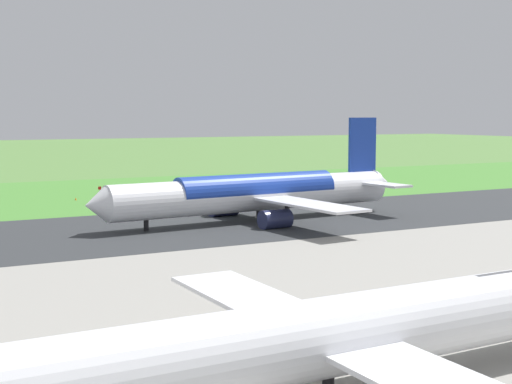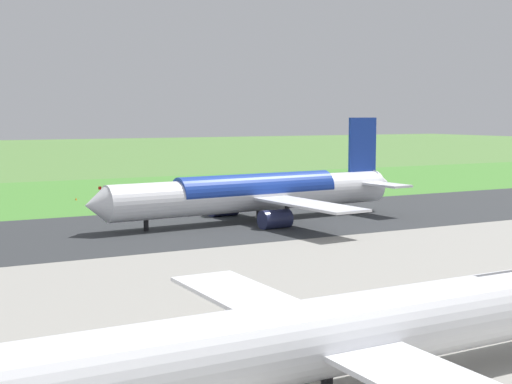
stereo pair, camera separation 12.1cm
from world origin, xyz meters
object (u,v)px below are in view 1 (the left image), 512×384
Objects in this scene: airliner_main at (258,193)px; traffic_cone_orange at (76,199)px; airliner_parked_mid at (333,334)px; no_stopping_sign at (100,192)px.

traffic_cone_orange is (18.06, -40.08, -4.08)m from airliner_main.
airliner_main is 1.15× the size of airliner_parked_mid.
traffic_cone_orange is at bearing -7.11° from no_stopping_sign.
airliner_main is at bearing -114.61° from airliner_parked_mid.
airliner_parked_mid is 85.86× the size of traffic_cone_orange.
airliner_parked_mid reaches higher than no_stopping_sign.
no_stopping_sign is at bearing 172.89° from traffic_cone_orange.
airliner_main is at bearing 108.94° from no_stopping_sign.
airliner_main is 21.50× the size of no_stopping_sign.
no_stopping_sign is at bearing -71.06° from airliner_main.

